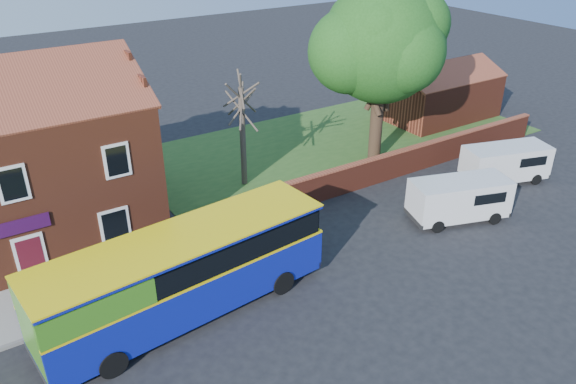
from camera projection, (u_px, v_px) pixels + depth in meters
ground at (275, 323)px, 21.14m from camera, size 120.00×120.00×0.00m
pavement at (47, 304)px, 22.03m from camera, size 18.00×3.50×0.12m
kerb at (57, 329)px, 20.72m from camera, size 18.00×0.15×0.14m
grass_strip at (339, 141)px, 37.08m from camera, size 26.00×12.00×0.04m
shop_building at (2, 174)px, 24.76m from camera, size 12.30×8.13×10.50m
boundary_wall at (403, 162)px, 32.24m from camera, size 22.00×0.38×1.60m
outbuilding at (439, 95)px, 40.67m from camera, size 8.20×5.06×4.17m
bus at (176, 274)px, 20.62m from camera, size 11.45×3.97×3.41m
van_near at (459, 198)px, 27.51m from camera, size 5.18×3.32×2.12m
van_far at (506, 162)px, 31.35m from camera, size 5.08×3.20×2.08m
large_tree at (381, 45)px, 31.59m from camera, size 8.65×6.84×10.55m
bare_tree at (243, 132)px, 30.11m from camera, size 2.28×2.72×6.09m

